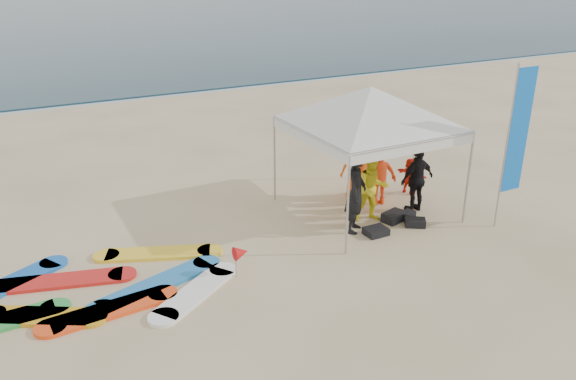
{
  "coord_description": "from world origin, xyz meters",
  "views": [
    {
      "loc": [
        -4.69,
        -7.08,
        5.67
      ],
      "look_at": [
        0.47,
        2.6,
        1.2
      ],
      "focal_mm": 35.0,
      "sensor_mm": 36.0,
      "label": 1
    }
  ],
  "objects_px": {
    "person_yellow": "(372,188)",
    "person_orange_a": "(379,174)",
    "surfboard_spread": "(90,292)",
    "person_black_a": "(356,193)",
    "person_black_b": "(417,179)",
    "marker_pennant": "(241,253)",
    "canopy_tent": "(371,87)",
    "person_seated": "(410,176)",
    "person_orange_b": "(359,163)",
    "feather_flag": "(517,133)"
  },
  "relations": [
    {
      "from": "person_black_b",
      "to": "person_yellow",
      "type": "bearing_deg",
      "value": -4.52
    },
    {
      "from": "person_seated",
      "to": "canopy_tent",
      "type": "xyz_separation_m",
      "value": [
        -1.68,
        -0.38,
        2.57
      ]
    },
    {
      "from": "person_orange_b",
      "to": "surfboard_spread",
      "type": "bearing_deg",
      "value": 21.06
    },
    {
      "from": "person_orange_a",
      "to": "surfboard_spread",
      "type": "distance_m",
      "value": 7.28
    },
    {
      "from": "person_yellow",
      "to": "surfboard_spread",
      "type": "xyz_separation_m",
      "value": [
        -6.44,
        -0.16,
        -0.77
      ]
    },
    {
      "from": "person_black_b",
      "to": "person_black_a",
      "type": "bearing_deg",
      "value": 4.3
    },
    {
      "from": "person_orange_a",
      "to": "person_black_b",
      "type": "relative_size",
      "value": 0.98
    },
    {
      "from": "person_yellow",
      "to": "person_seated",
      "type": "distance_m",
      "value": 2.11
    },
    {
      "from": "person_orange_b",
      "to": "marker_pennant",
      "type": "xyz_separation_m",
      "value": [
        -4.19,
        -2.13,
        -0.45
      ]
    },
    {
      "from": "marker_pennant",
      "to": "surfboard_spread",
      "type": "distance_m",
      "value": 2.87
    },
    {
      "from": "person_orange_a",
      "to": "person_black_b",
      "type": "bearing_deg",
      "value": 131.78
    },
    {
      "from": "person_black_a",
      "to": "person_yellow",
      "type": "relative_size",
      "value": 1.15
    },
    {
      "from": "person_black_a",
      "to": "surfboard_spread",
      "type": "relative_size",
      "value": 0.35
    },
    {
      "from": "person_orange_a",
      "to": "surfboard_spread",
      "type": "bearing_deg",
      "value": 14.38
    },
    {
      "from": "person_orange_a",
      "to": "person_seated",
      "type": "relative_size",
      "value": 1.66
    },
    {
      "from": "person_yellow",
      "to": "person_seated",
      "type": "height_order",
      "value": "person_yellow"
    },
    {
      "from": "person_black_a",
      "to": "person_yellow",
      "type": "xyz_separation_m",
      "value": [
        0.66,
        0.27,
        -0.12
      ]
    },
    {
      "from": "person_black_b",
      "to": "canopy_tent",
      "type": "xyz_separation_m",
      "value": [
        -1.08,
        0.57,
        2.24
      ]
    },
    {
      "from": "person_yellow",
      "to": "surfboard_spread",
      "type": "bearing_deg",
      "value": -160.81
    },
    {
      "from": "canopy_tent",
      "to": "surfboard_spread",
      "type": "height_order",
      "value": "canopy_tent"
    },
    {
      "from": "person_yellow",
      "to": "marker_pennant",
      "type": "distance_m",
      "value": 3.82
    },
    {
      "from": "person_black_a",
      "to": "marker_pennant",
      "type": "xyz_separation_m",
      "value": [
        -3.05,
        -0.61,
        -0.43
      ]
    },
    {
      "from": "person_orange_a",
      "to": "marker_pennant",
      "type": "xyz_separation_m",
      "value": [
        -4.44,
        -1.63,
        -0.3
      ]
    },
    {
      "from": "person_black_a",
      "to": "person_black_b",
      "type": "distance_m",
      "value": 1.95
    },
    {
      "from": "person_orange_a",
      "to": "marker_pennant",
      "type": "distance_m",
      "value": 4.74
    },
    {
      "from": "person_orange_a",
      "to": "canopy_tent",
      "type": "height_order",
      "value": "canopy_tent"
    },
    {
      "from": "person_yellow",
      "to": "surfboard_spread",
      "type": "relative_size",
      "value": 0.3
    },
    {
      "from": "person_yellow",
      "to": "canopy_tent",
      "type": "distance_m",
      "value": 2.32
    },
    {
      "from": "person_black_a",
      "to": "surfboard_spread",
      "type": "distance_m",
      "value": 5.86
    },
    {
      "from": "person_black_a",
      "to": "surfboard_spread",
      "type": "height_order",
      "value": "person_black_a"
    },
    {
      "from": "person_black_b",
      "to": "marker_pennant",
      "type": "relative_size",
      "value": 2.56
    },
    {
      "from": "person_black_b",
      "to": "person_orange_b",
      "type": "height_order",
      "value": "person_orange_b"
    },
    {
      "from": "person_orange_a",
      "to": "canopy_tent",
      "type": "xyz_separation_m",
      "value": [
        -0.54,
        -0.21,
        2.25
      ]
    },
    {
      "from": "person_black_a",
      "to": "person_seated",
      "type": "distance_m",
      "value": 2.83
    },
    {
      "from": "person_orange_a",
      "to": "person_black_b",
      "type": "xyz_separation_m",
      "value": [
        0.54,
        -0.79,
        0.02
      ]
    },
    {
      "from": "person_yellow",
      "to": "person_seated",
      "type": "relative_size",
      "value": 1.67
    },
    {
      "from": "person_black_b",
      "to": "canopy_tent",
      "type": "height_order",
      "value": "canopy_tent"
    },
    {
      "from": "canopy_tent",
      "to": "feather_flag",
      "type": "xyz_separation_m",
      "value": [
        2.4,
        -2.16,
        -0.85
      ]
    },
    {
      "from": "person_black_a",
      "to": "canopy_tent",
      "type": "distance_m",
      "value": 2.43
    },
    {
      "from": "person_orange_a",
      "to": "feather_flag",
      "type": "height_order",
      "value": "feather_flag"
    },
    {
      "from": "person_orange_a",
      "to": "person_black_b",
      "type": "distance_m",
      "value": 0.96
    },
    {
      "from": "person_yellow",
      "to": "person_orange_a",
      "type": "bearing_deg",
      "value": 62.8
    },
    {
      "from": "canopy_tent",
      "to": "surfboard_spread",
      "type": "xyz_separation_m",
      "value": [
        -6.65,
        -0.68,
        -3.02
      ]
    },
    {
      "from": "person_orange_a",
      "to": "person_orange_b",
      "type": "distance_m",
      "value": 0.58
    },
    {
      "from": "person_orange_b",
      "to": "person_black_b",
      "type": "bearing_deg",
      "value": 131.02
    },
    {
      "from": "person_black_a",
      "to": "canopy_tent",
      "type": "relative_size",
      "value": 0.4
    },
    {
      "from": "canopy_tent",
      "to": "person_orange_b",
      "type": "bearing_deg",
      "value": 68.27
    },
    {
      "from": "person_orange_a",
      "to": "marker_pennant",
      "type": "bearing_deg",
      "value": 27.36
    },
    {
      "from": "canopy_tent",
      "to": "person_black_b",
      "type": "bearing_deg",
      "value": -28.0
    },
    {
      "from": "person_black_b",
      "to": "marker_pennant",
      "type": "height_order",
      "value": "person_black_b"
    }
  ]
}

